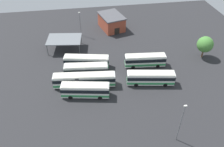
# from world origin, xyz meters

# --- Properties ---
(ground_plane) EXTENTS (93.90, 93.90, 0.00)m
(ground_plane) POSITION_xyz_m (0.00, 0.00, 0.00)
(ground_plane) COLOR #28282B
(bus_row0_slot0) EXTENTS (11.18, 4.36, 3.42)m
(bus_row0_slot0) POSITION_xyz_m (-8.19, -4.58, 1.81)
(bus_row0_slot0) COLOR silver
(bus_row0_slot0) RESTS_ON ground_plane
(bus_row0_slot1) EXTENTS (14.96, 3.98, 3.42)m
(bus_row0_slot1) POSITION_xyz_m (-8.23, -0.92, 1.81)
(bus_row0_slot1) COLOR silver
(bus_row0_slot1) RESTS_ON ground_plane
(bus_row0_slot2) EXTENTS (11.12, 3.59, 3.42)m
(bus_row0_slot2) POSITION_xyz_m (-7.48, 2.87, 1.81)
(bus_row0_slot2) COLOR silver
(bus_row0_slot2) RESTS_ON ground_plane
(bus_row0_slot3) EXTENTS (12.04, 4.76, 3.42)m
(bus_row0_slot3) POSITION_xyz_m (-7.11, 6.59, 1.81)
(bus_row0_slot3) COLOR silver
(bus_row0_slot3) RESTS_ON ground_plane
(bus_row1_slot1) EXTENTS (11.70, 4.28, 3.42)m
(bus_row1_slot1) POSITION_xyz_m (7.71, -2.74, 1.81)
(bus_row1_slot1) COLOR silver
(bus_row1_slot1) RESTS_ON ground_plane
(bus_row1_slot3) EXTENTS (10.98, 3.44, 3.42)m
(bus_row1_slot3) POSITION_xyz_m (8.40, 4.67, 1.81)
(bus_row1_slot3) COLOR silver
(bus_row1_slot3) RESTS_ON ground_plane
(depot_building) EXTENTS (9.03, 10.96, 4.88)m
(depot_building) POSITION_xyz_m (2.90, 27.50, 2.46)
(depot_building) COLOR #99422D
(depot_building) RESTS_ON ground_plane
(maintenance_shelter) EXTENTS (10.58, 8.10, 3.49)m
(maintenance_shelter) POSITION_xyz_m (-12.81, 16.59, 3.33)
(maintenance_shelter) COLOR slate
(maintenance_shelter) RESTS_ON ground_plane
(lamp_post_far_corner) EXTENTS (0.56, 0.28, 8.01)m
(lamp_post_far_corner) POSITION_xyz_m (-7.67, 24.22, 4.42)
(lamp_post_far_corner) COLOR slate
(lamp_post_far_corner) RESTS_ON ground_plane
(lamp_post_near_entrance) EXTENTS (0.56, 0.28, 9.33)m
(lamp_post_near_entrance) POSITION_xyz_m (7.98, -19.34, 5.09)
(lamp_post_near_entrance) COLOR slate
(lamp_post_near_entrance) RESTS_ON ground_plane
(tree_east_edge) EXTENTS (4.43, 4.43, 6.36)m
(tree_east_edge) POSITION_xyz_m (25.67, 6.17, 4.13)
(tree_east_edge) COLOR brown
(tree_east_edge) RESTS_ON ground_plane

